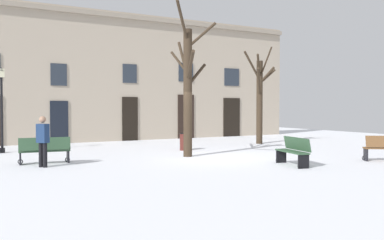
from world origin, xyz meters
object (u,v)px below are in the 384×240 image
object	(u,v)px
streetlamp	(2,100)
person_near_bench	(43,139)
tree_center	(188,86)
bench_facing_shops	(45,150)
tree_foreground	(260,97)
litter_bin	(185,142)
bench_near_center_tree	(293,151)

from	to	relation	value
streetlamp	person_near_bench	size ratio (longest dim) A/B	2.19
tree_center	bench_facing_shops	size ratio (longest dim) A/B	3.37
tree_foreground	person_near_bench	bearing A→B (deg)	-163.42
litter_bin	bench_near_center_tree	world-z (taller)	bench_near_center_tree
streetlamp	bench_near_center_tree	bearing A→B (deg)	-48.16
streetlamp	litter_bin	world-z (taller)	streetlamp
tree_foreground	bench_near_center_tree	world-z (taller)	tree_foreground
bench_facing_shops	person_near_bench	world-z (taller)	person_near_bench
person_near_bench	litter_bin	bearing A→B (deg)	-102.51
bench_near_center_tree	person_near_bench	distance (m)	8.16
tree_foreground	bench_facing_shops	xyz separation A→B (m)	(-11.24, -2.57, -2.00)
bench_facing_shops	tree_foreground	bearing A→B (deg)	-160.11
streetlamp	bench_near_center_tree	distance (m)	12.13
tree_center	streetlamp	xyz separation A→B (m)	(-6.17, 5.05, -0.55)
litter_bin	bench_facing_shops	distance (m)	6.47
tree_center	bench_near_center_tree	distance (m)	4.88
bench_facing_shops	person_near_bench	distance (m)	0.97
tree_foreground	litter_bin	size ratio (longest dim) A/B	6.48
tree_foreground	tree_center	size ratio (longest dim) A/B	0.85
bench_facing_shops	bench_near_center_tree	bearing A→B (deg)	154.88
tree_foreground	bench_near_center_tree	size ratio (longest dim) A/B	3.03
tree_foreground	streetlamp	distance (m)	12.31
tree_center	litter_bin	bearing A→B (deg)	64.49
streetlamp	bench_near_center_tree	size ratio (longest dim) A/B	2.20
litter_bin	tree_center	bearing A→B (deg)	-115.51
bench_near_center_tree	bench_facing_shops	world-z (taller)	bench_near_center_tree
tree_center	bench_facing_shops	xyz separation A→B (m)	(-5.26, 0.56, -2.30)
streetlamp	person_near_bench	xyz separation A→B (m)	(0.71, -5.33, -1.31)
bench_near_center_tree	litter_bin	bearing A→B (deg)	-159.54
bench_near_center_tree	bench_facing_shops	bearing A→B (deg)	-109.37
streetlamp	litter_bin	xyz separation A→B (m)	(7.19, -2.91, -1.82)
bench_near_center_tree	person_near_bench	bearing A→B (deg)	-103.64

